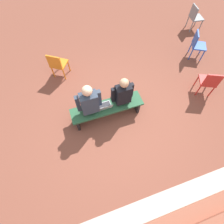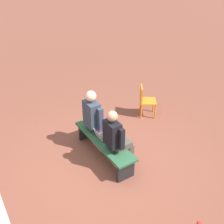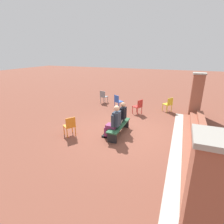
% 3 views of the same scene
% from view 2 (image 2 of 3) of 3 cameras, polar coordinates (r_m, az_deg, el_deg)
% --- Properties ---
extents(ground_plane, '(60.00, 60.00, 0.00)m').
position_cam_2_polar(ground_plane, '(5.52, -1.96, -11.53)').
color(ground_plane, brown).
extents(bench, '(1.80, 0.44, 0.45)m').
position_cam_2_polar(bench, '(5.53, -1.80, -6.71)').
color(bench, '#285638').
rests_on(bench, ground).
extents(person_student, '(0.53, 0.66, 1.32)m').
position_cam_2_polar(person_student, '(5.08, 1.05, -5.51)').
color(person_student, '#4C473D').
rests_on(person_student, ground).
extents(person_adult, '(0.57, 0.73, 1.40)m').
position_cam_2_polar(person_adult, '(5.64, -3.40, -1.22)').
color(person_adult, '#7F2D5B').
rests_on(person_adult, ground).
extents(laptop, '(0.32, 0.29, 0.21)m').
position_cam_2_polar(laptop, '(5.47, -2.20, -5.26)').
color(laptop, '#9EA0A5').
rests_on(laptop, bench).
extents(plastic_chair_by_pillar, '(0.58, 0.58, 0.84)m').
position_cam_2_polar(plastic_chair_by_pillar, '(6.99, 7.25, 2.79)').
color(plastic_chair_by_pillar, orange).
rests_on(plastic_chair_by_pillar, ground).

